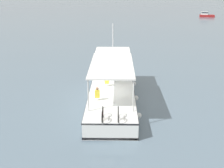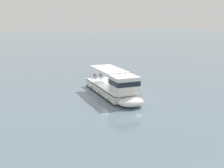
% 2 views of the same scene
% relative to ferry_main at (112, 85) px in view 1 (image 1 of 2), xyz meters
% --- Properties ---
extents(ground_plane, '(400.00, 400.00, 0.00)m').
position_rel_ferry_main_xyz_m(ground_plane, '(1.46, -0.51, -1.01)').
color(ground_plane, slate).
extents(ferry_main, '(13.06, 5.42, 5.32)m').
position_rel_ferry_main_xyz_m(ferry_main, '(0.00, 0.00, 0.00)').
color(ferry_main, white).
rests_on(ferry_main, ground).
extents(motorboat_near_starboard, '(2.48, 3.83, 1.26)m').
position_rel_ferry_main_xyz_m(motorboat_near_starboard, '(-51.21, 32.87, -0.47)').
color(motorboat_near_starboard, maroon).
rests_on(motorboat_near_starboard, ground).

